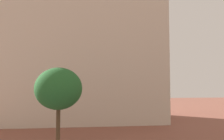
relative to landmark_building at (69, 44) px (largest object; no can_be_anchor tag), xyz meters
The scene contains 2 objects.
landmark_building is the anchor object (origin of this frame).
tree_curb_far 14.79m from the landmark_building, 87.96° to the right, with size 3.45×3.45×6.13m.
Camera 1 is at (-0.99, -1.91, 4.96)m, focal length 35.12 mm.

